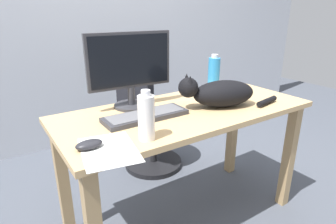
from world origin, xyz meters
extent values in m
plane|color=#474C56|center=(0.00, 0.00, 0.00)|extent=(8.00, 8.00, 0.00)
cube|color=silver|center=(0.00, 1.51, 1.30)|extent=(6.00, 0.04, 2.60)
cube|color=tan|center=(0.00, 0.00, 0.73)|extent=(1.43, 0.63, 0.03)
cube|color=tan|center=(0.66, -0.25, 0.36)|extent=(0.06, 0.06, 0.72)
cube|color=tan|center=(-0.66, 0.25, 0.36)|extent=(0.06, 0.06, 0.72)
cube|color=tan|center=(0.66, 0.25, 0.36)|extent=(0.06, 0.06, 0.72)
cylinder|color=black|center=(0.17, 0.68, 0.02)|extent=(0.48, 0.48, 0.04)
cylinder|color=black|center=(0.17, 0.68, 0.24)|extent=(0.06, 0.06, 0.48)
cylinder|color=black|center=(0.17, 0.68, 0.51)|extent=(0.44, 0.44, 0.06)
cube|color=black|center=(-0.01, 0.63, 0.74)|extent=(0.15, 0.36, 0.40)
cylinder|color=#333338|center=(-0.24, 0.20, 0.76)|extent=(0.20, 0.20, 0.01)
cylinder|color=#333338|center=(-0.24, 0.20, 0.81)|extent=(0.04, 0.04, 0.10)
cube|color=#333338|center=(-0.24, 0.20, 1.01)|extent=(0.48, 0.05, 0.30)
cube|color=black|center=(-0.24, 0.19, 1.01)|extent=(0.45, 0.03, 0.27)
cube|color=#333338|center=(-0.26, 0.00, 0.76)|extent=(0.44, 0.15, 0.02)
cube|color=slate|center=(-0.26, 0.00, 0.77)|extent=(0.40, 0.12, 0.00)
ellipsoid|color=black|center=(0.20, -0.08, 0.82)|extent=(0.40, 0.28, 0.15)
sphere|color=black|center=(0.00, -0.01, 0.87)|extent=(0.11, 0.11, 0.11)
cone|color=black|center=(-0.01, -0.04, 0.92)|extent=(0.04, 0.04, 0.04)
cone|color=black|center=(0.01, 0.02, 0.92)|extent=(0.04, 0.04, 0.04)
cylinder|color=black|center=(0.44, -0.20, 0.77)|extent=(0.18, 0.06, 0.03)
ellipsoid|color=#232328|center=(-0.62, -0.17, 0.77)|extent=(0.11, 0.06, 0.04)
cube|color=white|center=(-0.56, -0.22, 0.75)|extent=(0.26, 0.33, 0.00)
cylinder|color=silver|center=(-0.38, -0.22, 0.84)|extent=(0.07, 0.07, 0.19)
cylinder|color=silver|center=(-0.38, -0.22, 0.95)|extent=(0.04, 0.04, 0.02)
cylinder|color=#2D8CD1|center=(0.41, 0.23, 0.86)|extent=(0.08, 0.08, 0.22)
cylinder|color=silver|center=(0.41, 0.23, 0.98)|extent=(0.04, 0.04, 0.02)
camera|label=1|loc=(-0.92, -1.20, 1.28)|focal=30.46mm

